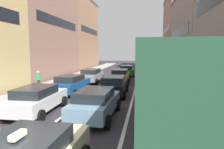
{
  "coord_description": "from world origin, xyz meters",
  "views": [
    {
      "loc": [
        2.53,
        -3.45,
        3.39
      ],
      "look_at": [
        0.0,
        12.0,
        1.6
      ],
      "focal_mm": 32.36,
      "sensor_mm": 36.0,
      "label": 1
    }
  ],
  "objects_px": {
    "wagon_left_lane_second": "(37,99)",
    "wagon_right_lane_far": "(156,79)",
    "sedan_left_lane_third": "(71,84)",
    "sedan_right_lane_behind_truck": "(156,92)",
    "coupe_centre_lane_fourth": "(120,76)",
    "bus_mid_queue_primary": "(151,55)",
    "sedan_left_lane_fourth": "(91,75)",
    "hatchback_centre_lane_third": "(114,85)",
    "sedan_centre_lane_fifth": "(127,70)",
    "pedestrian_mid_sidewalk": "(38,79)",
    "sedan_centre_lane_second": "(96,103)",
    "removalist_box_truck": "(183,98)"
  },
  "relations": [
    {
      "from": "wagon_left_lane_second",
      "to": "sedan_right_lane_behind_truck",
      "type": "bearing_deg",
      "value": -65.98
    },
    {
      "from": "coupe_centre_lane_fourth",
      "to": "bus_mid_queue_primary",
      "type": "distance_m",
      "value": 16.21
    },
    {
      "from": "wagon_right_lane_far",
      "to": "pedestrian_mid_sidewalk",
      "type": "relative_size",
      "value": 2.59
    },
    {
      "from": "hatchback_centre_lane_third",
      "to": "bus_mid_queue_primary",
      "type": "height_order",
      "value": "bus_mid_queue_primary"
    },
    {
      "from": "sedan_centre_lane_second",
      "to": "sedan_right_lane_behind_truck",
      "type": "height_order",
      "value": "same"
    },
    {
      "from": "sedan_right_lane_behind_truck",
      "to": "sedan_centre_lane_second",
      "type": "bearing_deg",
      "value": 135.65
    },
    {
      "from": "wagon_right_lane_far",
      "to": "bus_mid_queue_primary",
      "type": "distance_m",
      "value": 17.89
    },
    {
      "from": "coupe_centre_lane_fourth",
      "to": "sedan_left_lane_fourth",
      "type": "distance_m",
      "value": 3.14
    },
    {
      "from": "sedan_left_lane_third",
      "to": "wagon_right_lane_far",
      "type": "bearing_deg",
      "value": -56.21
    },
    {
      "from": "coupe_centre_lane_fourth",
      "to": "sedan_centre_lane_fifth",
      "type": "bearing_deg",
      "value": -3.06
    },
    {
      "from": "sedan_left_lane_third",
      "to": "coupe_centre_lane_fourth",
      "type": "xyz_separation_m",
      "value": [
        3.26,
        6.14,
        0.0
      ]
    },
    {
      "from": "removalist_box_truck",
      "to": "wagon_right_lane_far",
      "type": "distance_m",
      "value": 13.16
    },
    {
      "from": "pedestrian_mid_sidewalk",
      "to": "sedan_left_lane_third",
      "type": "bearing_deg",
      "value": 169.53
    },
    {
      "from": "hatchback_centre_lane_third",
      "to": "bus_mid_queue_primary",
      "type": "distance_m",
      "value": 22.2
    },
    {
      "from": "sedan_left_lane_fourth",
      "to": "sedan_right_lane_behind_truck",
      "type": "relative_size",
      "value": 1.0
    },
    {
      "from": "removalist_box_truck",
      "to": "wagon_left_lane_second",
      "type": "bearing_deg",
      "value": 63.41
    },
    {
      "from": "sedan_left_lane_third",
      "to": "sedan_right_lane_behind_truck",
      "type": "bearing_deg",
      "value": -105.04
    },
    {
      "from": "wagon_left_lane_second",
      "to": "wagon_right_lane_far",
      "type": "distance_m",
      "value": 11.62
    },
    {
      "from": "coupe_centre_lane_fourth",
      "to": "wagon_right_lane_far",
      "type": "xyz_separation_m",
      "value": [
        3.69,
        -2.11,
        0.0
      ]
    },
    {
      "from": "sedan_left_lane_third",
      "to": "bus_mid_queue_primary",
      "type": "relative_size",
      "value": 0.42
    },
    {
      "from": "removalist_box_truck",
      "to": "pedestrian_mid_sidewalk",
      "type": "bearing_deg",
      "value": 47.17
    },
    {
      "from": "coupe_centre_lane_fourth",
      "to": "bus_mid_queue_primary",
      "type": "xyz_separation_m",
      "value": [
        3.65,
        15.66,
        2.03
      ]
    },
    {
      "from": "hatchback_centre_lane_third",
      "to": "coupe_centre_lane_fourth",
      "type": "relative_size",
      "value": 1.0
    },
    {
      "from": "sedan_centre_lane_second",
      "to": "sedan_centre_lane_fifth",
      "type": "bearing_deg",
      "value": 1.72
    },
    {
      "from": "wagon_right_lane_far",
      "to": "sedan_right_lane_behind_truck",
      "type": "bearing_deg",
      "value": 176.86
    },
    {
      "from": "wagon_left_lane_second",
      "to": "wagon_right_lane_far",
      "type": "xyz_separation_m",
      "value": [
        6.88,
        9.37,
        0.0
      ]
    },
    {
      "from": "hatchback_centre_lane_third",
      "to": "coupe_centre_lane_fourth",
      "type": "distance_m",
      "value": 6.19
    },
    {
      "from": "sedan_right_lane_behind_truck",
      "to": "bus_mid_queue_primary",
      "type": "xyz_separation_m",
      "value": [
        0.29,
        24.05,
        2.03
      ]
    },
    {
      "from": "pedestrian_mid_sidewalk",
      "to": "sedan_right_lane_behind_truck",
      "type": "bearing_deg",
      "value": 170.98
    },
    {
      "from": "sedan_right_lane_behind_truck",
      "to": "bus_mid_queue_primary",
      "type": "bearing_deg",
      "value": -1.36
    },
    {
      "from": "sedan_centre_lane_second",
      "to": "wagon_right_lane_far",
      "type": "height_order",
      "value": "same"
    },
    {
      "from": "wagon_right_lane_far",
      "to": "pedestrian_mid_sidewalk",
      "type": "distance_m",
      "value": 10.9
    },
    {
      "from": "hatchback_centre_lane_third",
      "to": "sedan_left_lane_fourth",
      "type": "distance_m",
      "value": 6.81
    },
    {
      "from": "wagon_left_lane_second",
      "to": "sedan_left_lane_third",
      "type": "distance_m",
      "value": 5.34
    },
    {
      "from": "sedan_left_lane_third",
      "to": "coupe_centre_lane_fourth",
      "type": "relative_size",
      "value": 1.01
    },
    {
      "from": "wagon_left_lane_second",
      "to": "hatchback_centre_lane_third",
      "type": "xyz_separation_m",
      "value": [
        3.45,
        5.3,
        0.0
      ]
    },
    {
      "from": "sedan_centre_lane_second",
      "to": "coupe_centre_lane_fourth",
      "type": "xyz_separation_m",
      "value": [
        -0.17,
        11.72,
        0.0
      ]
    },
    {
      "from": "wagon_left_lane_second",
      "to": "sedan_right_lane_behind_truck",
      "type": "xyz_separation_m",
      "value": [
        6.54,
        3.09,
        0.0
      ]
    },
    {
      "from": "sedan_centre_lane_fifth",
      "to": "pedestrian_mid_sidewalk",
      "type": "xyz_separation_m",
      "value": [
        -7.03,
        -10.82,
        0.15
      ]
    },
    {
      "from": "wagon_left_lane_second",
      "to": "sedan_left_lane_third",
      "type": "xyz_separation_m",
      "value": [
        -0.08,
        5.34,
        0.0
      ]
    },
    {
      "from": "sedan_left_lane_third",
      "to": "pedestrian_mid_sidewalk",
      "type": "relative_size",
      "value": 2.66
    },
    {
      "from": "coupe_centre_lane_fourth",
      "to": "sedan_left_lane_fourth",
      "type": "xyz_separation_m",
      "value": [
        -3.13,
        -0.28,
        0.0
      ]
    },
    {
      "from": "coupe_centre_lane_fourth",
      "to": "sedan_centre_lane_fifth",
      "type": "height_order",
      "value": "same"
    },
    {
      "from": "hatchback_centre_lane_third",
      "to": "sedan_centre_lane_fifth",
      "type": "bearing_deg",
      "value": -0.74
    },
    {
      "from": "sedan_left_lane_third",
      "to": "pedestrian_mid_sidewalk",
      "type": "height_order",
      "value": "pedestrian_mid_sidewalk"
    },
    {
      "from": "sedan_left_lane_third",
      "to": "sedan_right_lane_behind_truck",
      "type": "relative_size",
      "value": 1.02
    },
    {
      "from": "sedan_left_lane_third",
      "to": "sedan_centre_lane_fifth",
      "type": "bearing_deg",
      "value": -11.9
    },
    {
      "from": "sedan_right_lane_behind_truck",
      "to": "sedan_left_lane_fourth",
      "type": "bearing_deg",
      "value": 37.98
    },
    {
      "from": "coupe_centre_lane_fourth",
      "to": "sedan_centre_lane_second",
      "type": "bearing_deg",
      "value": 179.2
    },
    {
      "from": "wagon_left_lane_second",
      "to": "sedan_left_lane_fourth",
      "type": "bearing_deg",
      "value": -1.54
    }
  ]
}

